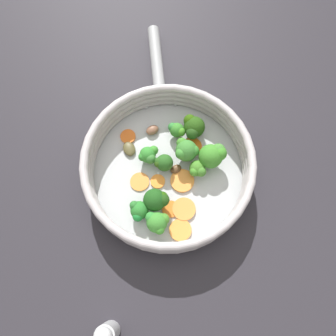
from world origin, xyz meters
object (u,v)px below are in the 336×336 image
at_px(carrot_slice_3, 192,147).
at_px(broccoli_floret_9, 193,127).
at_px(broccoli_floret_7, 198,169).
at_px(carrot_slice_6, 140,182).
at_px(broccoli_floret_5, 157,222).
at_px(skillet, 168,171).
at_px(carrot_slice_4, 182,181).
at_px(salt_shaker, 106,334).
at_px(carrot_slice_1, 180,230).
at_px(broccoli_floret_3, 163,163).
at_px(mushroom_piece_1, 129,149).
at_px(mushroom_piece_2, 176,169).
at_px(broccoli_floret_2, 177,130).
at_px(carrot_slice_0, 171,209).
at_px(broccoli_floret_6, 186,150).
at_px(broccoli_floret_0, 157,200).
at_px(mushroom_piece_0, 152,130).
at_px(carrot_slice_5, 128,137).
at_px(broccoli_floret_1, 139,211).
at_px(carrot_slice_7, 158,181).
at_px(carrot_slice_2, 184,209).
at_px(broccoli_floret_8, 148,155).

height_order(carrot_slice_3, broccoli_floret_9, broccoli_floret_9).
bearing_deg(broccoli_floret_7, carrot_slice_6, 149.55).
bearing_deg(broccoli_floret_5, skillet, 39.95).
xyz_separation_m(carrot_slice_4, salt_shaker, (-0.27, -0.12, 0.03)).
height_order(carrot_slice_1, broccoli_floret_3, broccoli_floret_3).
xyz_separation_m(mushroom_piece_1, mushroom_piece_2, (0.04, -0.09, 0.00)).
xyz_separation_m(carrot_slice_1, broccoli_floret_2, (0.12, 0.15, 0.02)).
bearing_deg(carrot_slice_4, carrot_slice_3, 34.27).
relative_size(carrot_slice_0, broccoli_floret_6, 0.62).
relative_size(carrot_slice_3, broccoli_floret_7, 1.07).
height_order(broccoli_floret_0, broccoli_floret_2, broccoli_floret_0).
relative_size(broccoli_floret_2, broccoli_floret_7, 0.99).
bearing_deg(mushroom_piece_0, carrot_slice_5, 154.06).
xyz_separation_m(broccoli_floret_6, mushroom_piece_1, (-0.08, 0.08, -0.03)).
height_order(broccoli_floret_0, broccoli_floret_3, broccoli_floret_0).
bearing_deg(broccoli_floret_1, salt_shaker, -142.52).
bearing_deg(broccoli_floret_9, carrot_slice_4, -142.14).
bearing_deg(carrot_slice_6, broccoli_floret_0, -91.23).
height_order(carrot_slice_0, broccoli_floret_6, broccoli_floret_6).
height_order(carrot_slice_7, broccoli_floret_3, broccoli_floret_3).
distance_m(skillet, carrot_slice_3, 0.07).
bearing_deg(skillet, mushroom_piece_2, -36.59).
relative_size(broccoli_floret_1, broccoli_floret_2, 1.07).
height_order(carrot_slice_7, broccoli_floret_2, broccoli_floret_2).
relative_size(carrot_slice_6, broccoli_floret_7, 0.99).
bearing_deg(carrot_slice_2, carrot_slice_3, 42.13).
relative_size(broccoli_floret_6, salt_shaker, 0.61).
distance_m(carrot_slice_0, carrot_slice_3, 0.13).
bearing_deg(broccoli_floret_8, carrot_slice_7, -108.43).
bearing_deg(carrot_slice_1, carrot_slice_4, 47.21).
bearing_deg(broccoli_floret_1, broccoli_floret_5, -72.14).
bearing_deg(broccoli_floret_6, broccoli_floret_3, 168.17).
distance_m(carrot_slice_3, mushroom_piece_2, 0.06).
height_order(broccoli_floret_5, mushroom_piece_0, broccoli_floret_5).
xyz_separation_m(carrot_slice_3, broccoli_floret_5, (-0.15, -0.08, 0.02)).
distance_m(broccoli_floret_3, broccoli_floret_9, 0.09).
bearing_deg(broccoli_floret_7, carrot_slice_3, 58.56).
bearing_deg(carrot_slice_1, carrot_slice_7, 74.62).
bearing_deg(broccoli_floret_2, broccoli_floret_5, -141.09).
relative_size(carrot_slice_6, carrot_slice_7, 1.33).
bearing_deg(carrot_slice_3, carrot_slice_0, -148.54).
bearing_deg(broccoli_floret_9, broccoli_floret_7, -125.80).
height_order(carrot_slice_7, broccoli_floret_1, broccoli_floret_1).
height_order(carrot_slice_6, mushroom_piece_1, mushroom_piece_1).
relative_size(mushroom_piece_0, mushroom_piece_2, 1.17).
bearing_deg(broccoli_floret_5, broccoli_floret_9, 29.85).
xyz_separation_m(skillet, carrot_slice_1, (-0.06, -0.11, 0.01)).
bearing_deg(broccoli_floret_5, carrot_slice_4, 21.17).
distance_m(carrot_slice_2, broccoli_floret_6, 0.11).
xyz_separation_m(carrot_slice_4, broccoli_floret_9, (0.08, 0.06, 0.03)).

